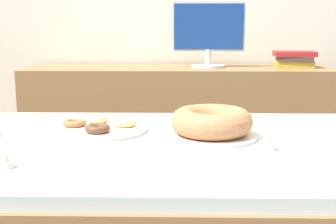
% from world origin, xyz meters
% --- Properties ---
extents(dining_table, '(1.84, 0.92, 0.74)m').
position_xyz_m(dining_table, '(0.00, 0.00, 0.65)').
color(dining_table, silver).
rests_on(dining_table, ground).
extents(sideboard, '(1.79, 0.44, 0.82)m').
position_xyz_m(sideboard, '(0.00, 1.40, 0.41)').
color(sideboard, olive).
rests_on(sideboard, ground).
extents(computer_monitor, '(0.42, 0.20, 0.38)m').
position_xyz_m(computer_monitor, '(0.18, 1.39, 1.01)').
color(computer_monitor, silver).
rests_on(computer_monitor, sideboard).
extents(book_stack, '(0.24, 0.18, 0.09)m').
position_xyz_m(book_stack, '(0.68, 1.40, 0.87)').
color(book_stack, '#B29933').
rests_on(book_stack, sideboard).
extents(cake_chocolate_round, '(0.29, 0.29, 0.09)m').
position_xyz_m(cake_chocolate_round, '(0.10, 0.06, 0.78)').
color(cake_chocolate_round, silver).
rests_on(cake_chocolate_round, dining_table).
extents(pastry_platter, '(0.33, 0.33, 0.04)m').
position_xyz_m(pastry_platter, '(-0.26, 0.14, 0.75)').
color(pastry_platter, silver).
rests_on(pastry_platter, dining_table).
extents(tealight_left_edge, '(0.04, 0.04, 0.04)m').
position_xyz_m(tealight_left_edge, '(-0.42, -0.26, 0.75)').
color(tealight_left_edge, silver).
rests_on(tealight_left_edge, dining_table).
extents(tealight_near_cakes, '(0.04, 0.04, 0.04)m').
position_xyz_m(tealight_near_cakes, '(0.26, -0.08, 0.75)').
color(tealight_near_cakes, silver).
rests_on(tealight_near_cakes, dining_table).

